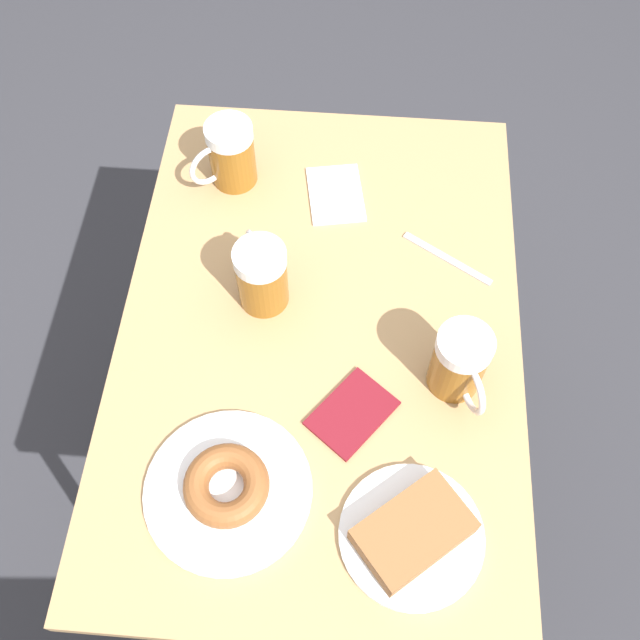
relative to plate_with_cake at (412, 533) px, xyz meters
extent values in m
plane|color=#333338|center=(0.15, -0.32, -0.79)|extent=(8.00, 8.00, 0.00)
cube|color=tan|center=(0.15, -0.32, -0.03)|extent=(0.65, 0.96, 0.03)
cylinder|color=black|center=(-0.13, -0.76, -0.42)|extent=(0.04, 0.04, 0.74)
cylinder|color=black|center=(0.44, -0.76, -0.42)|extent=(0.04, 0.04, 0.74)
cylinder|color=black|center=(0.44, 0.12, -0.42)|extent=(0.04, 0.04, 0.74)
cylinder|color=white|center=(0.00, 0.00, -0.01)|extent=(0.20, 0.20, 0.01)
cube|color=brown|center=(0.00, 0.00, 0.01)|extent=(0.18, 0.17, 0.04)
cylinder|color=white|center=(0.26, -0.04, -0.01)|extent=(0.24, 0.24, 0.01)
torus|color=brown|center=(0.26, -0.04, 0.01)|extent=(0.12, 0.12, 0.04)
cylinder|color=#8C5619|center=(0.25, -0.37, 0.03)|extent=(0.08, 0.08, 0.10)
cylinder|color=white|center=(0.25, -0.37, 0.10)|extent=(0.08, 0.08, 0.02)
torus|color=silver|center=(0.27, -0.41, 0.04)|extent=(0.04, 0.08, 0.08)
cylinder|color=#8C5619|center=(-0.06, -0.25, 0.03)|extent=(0.08, 0.08, 0.10)
cylinder|color=white|center=(-0.06, -0.25, 0.10)|extent=(0.08, 0.08, 0.02)
torus|color=silver|center=(-0.08, -0.20, 0.04)|extent=(0.04, 0.08, 0.08)
cylinder|color=#8C5619|center=(0.33, -0.63, 0.03)|extent=(0.08, 0.08, 0.10)
cylinder|color=white|center=(0.33, -0.63, 0.10)|extent=(0.08, 0.08, 0.02)
torus|color=silver|center=(0.37, -0.59, 0.04)|extent=(0.07, 0.06, 0.08)
cube|color=white|center=(0.15, -0.60, -0.02)|extent=(0.12, 0.15, 0.00)
cube|color=silver|center=(-0.05, -0.47, -0.02)|extent=(0.15, 0.10, 0.00)
cube|color=maroon|center=(0.09, -0.18, -0.02)|extent=(0.15, 0.15, 0.01)
camera|label=1|loc=(0.11, 0.24, 0.99)|focal=40.00mm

